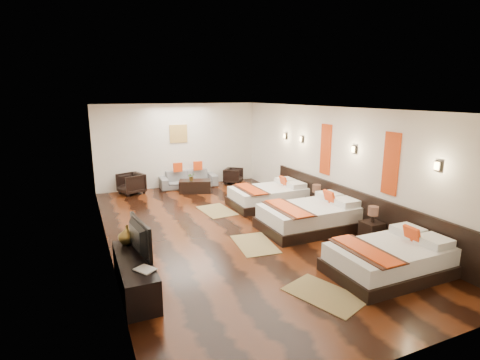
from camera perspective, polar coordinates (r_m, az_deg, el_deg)
name	(u,v)px	position (r m, az deg, el deg)	size (l,w,h in m)	color
floor	(234,230)	(8.71, -1.00, -7.76)	(5.50, 9.50, 0.01)	black
ceiling	(233,108)	(8.14, -1.08, 10.98)	(5.50, 9.50, 0.01)	white
back_wall	(179,145)	(12.76, -9.41, 5.27)	(5.50, 0.01, 2.80)	silver
left_wall	(104,183)	(7.70, -20.25, -0.49)	(0.01, 9.50, 2.80)	silver
right_wall	(333,163)	(9.70, 14.11, 2.60)	(0.01, 9.50, 2.80)	silver
headboard_panel	(350,207)	(9.29, 16.61, -4.04)	(0.08, 6.60, 0.90)	black
bed_near	(390,259)	(7.16, 22.11, -11.17)	(2.11, 1.33, 0.81)	black
bed_mid	(311,217)	(8.87, 10.82, -5.56)	(2.29, 1.44, 0.88)	black
bed_far	(269,196)	(10.55, 4.46, -2.47)	(2.11, 1.33, 0.81)	black
nightstand_a	(372,229)	(8.47, 19.61, -7.17)	(0.40, 0.40, 0.79)	black
nightstand_b	(316,204)	(9.95, 11.59, -3.63)	(0.41, 0.41, 0.81)	black
jute_mat_near	(324,295)	(6.28, 12.86, -16.81)	(0.75, 1.20, 0.01)	olive
jute_mat_mid	(255,244)	(7.95, 2.28, -9.83)	(0.75, 1.20, 0.01)	olive
jute_mat_far	(217,211)	(10.12, -3.60, -4.73)	(0.75, 1.20, 0.01)	olive
tv_console	(135,275)	(6.36, -15.87, -13.84)	(0.50, 1.80, 0.55)	black
tv	(134,238)	(6.27, -15.94, -8.58)	(1.01, 0.13, 0.58)	black
book	(139,273)	(5.75, -15.24, -13.59)	(0.22, 0.30, 0.03)	black
figurine	(127,235)	(6.80, -16.95, -8.03)	(0.32, 0.32, 0.33)	brown
sofa	(188,179)	(12.73, -7.96, 0.17)	(1.92, 0.75, 0.56)	slate
armchair_left	(131,184)	(12.24, -16.42, -0.53)	(0.70, 0.72, 0.66)	black
armchair_right	(233,176)	(13.12, -1.02, 0.65)	(0.58, 0.60, 0.54)	black
coffee_table	(195,186)	(12.02, -6.92, -0.96)	(1.00, 0.50, 0.40)	black
table_plant	(191,177)	(11.92, -7.51, 0.54)	(0.24, 0.20, 0.26)	#26561C
orange_panel_a	(391,164)	(8.25, 22.21, 2.34)	(0.04, 0.40, 1.30)	#D86014
orange_panel_b	(326,149)	(9.87, 13.05, 4.61)	(0.04, 0.40, 1.30)	#D86014
sconce_near	(438,166)	(7.50, 28.17, 1.93)	(0.07, 0.12, 0.18)	black
sconce_mid	(354,149)	(8.99, 17.17, 4.52)	(0.07, 0.12, 0.18)	black
sconce_far	(302,139)	(10.73, 9.46, 6.23)	(0.07, 0.12, 0.18)	black
sconce_lounge	(285,136)	(11.49, 6.99, 6.76)	(0.07, 0.12, 0.18)	black
gold_artwork	(178,134)	(12.70, -9.46, 7.05)	(0.60, 0.04, 0.60)	#AD873F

